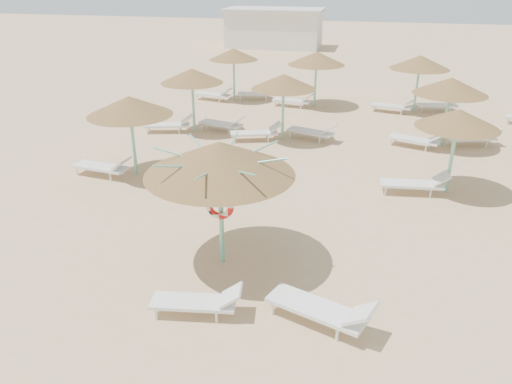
# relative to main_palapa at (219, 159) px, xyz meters

# --- Properties ---
(ground) EXTENTS (120.00, 120.00, 0.00)m
(ground) POSITION_rel_main_palapa_xyz_m (0.21, -0.18, -2.63)
(ground) COLOR tan
(ground) RESTS_ON ground
(main_palapa) EXTENTS (3.38, 3.38, 3.03)m
(main_palapa) POSITION_rel_main_palapa_xyz_m (0.00, 0.00, 0.00)
(main_palapa) COLOR #72C5A9
(main_palapa) RESTS_ON ground
(lounger_main_a) EXTENTS (1.91, 0.83, 0.67)m
(lounger_main_a) POSITION_rel_main_palapa_xyz_m (0.14, -2.04, -2.31)
(lounger_main_a) COLOR white
(lounger_main_a) RESTS_ON ground
(lounger_main_b) EXTENTS (2.25, 1.34, 0.78)m
(lounger_main_b) POSITION_rel_main_palapa_xyz_m (2.60, -1.80, -2.26)
(lounger_main_b) COLOR white
(lounger_main_b) RESTS_ON ground
(palapa_field) EXTENTS (18.90, 14.02, 2.72)m
(palapa_field) POSITION_rel_main_palapa_xyz_m (3.31, 10.36, -0.33)
(palapa_field) COLOR #72C5A9
(palapa_field) RESTS_ON ground
(service_hut) EXTENTS (8.40, 4.40, 3.25)m
(service_hut) POSITION_rel_main_palapa_xyz_m (-5.79, 34.82, -0.99)
(service_hut) COLOR silver
(service_hut) RESTS_ON ground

